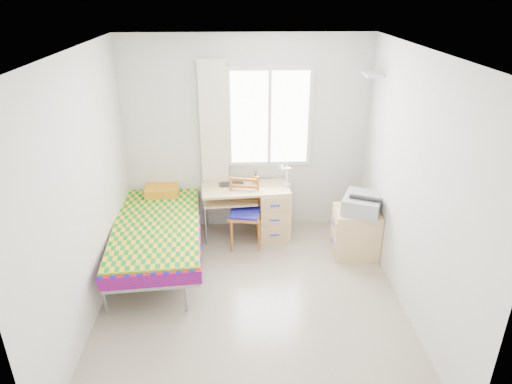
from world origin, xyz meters
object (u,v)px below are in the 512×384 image
chair (245,208)px  cabinet (355,232)px  bed (159,225)px  desk (268,209)px  printer (362,203)px

chair → cabinet: (1.37, -0.31, -0.20)m
bed → desk: bed is taller
bed → cabinet: size_ratio=3.78×
desk → printer: bearing=-29.7°
desk → cabinet: desk is taller
bed → printer: (2.48, -0.02, 0.25)m
desk → chair: (-0.30, -0.19, 0.12)m
desk → cabinet: size_ratio=1.96×
chair → cabinet: size_ratio=1.50×
desk → printer: (1.11, -0.52, 0.32)m
cabinet → printer: printer is taller
bed → desk: bearing=15.4°
bed → printer: size_ratio=3.60×
bed → cabinet: (2.43, -0.00, -0.16)m
desk → printer: size_ratio=1.86×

